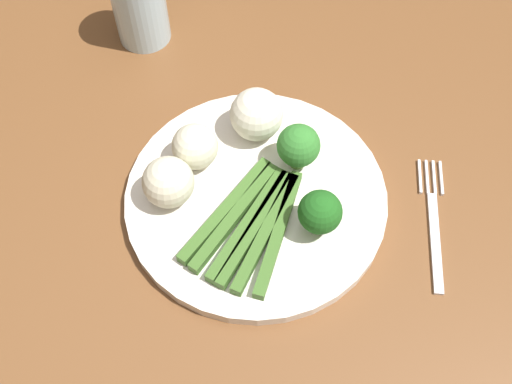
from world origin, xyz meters
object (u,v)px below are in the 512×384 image
asparagus_bundle (251,223)px  cauliflower_near_fork (168,182)px  broccoli_front_left (298,146)px  cauliflower_edge (195,146)px  water_glass (139,2)px  fork (434,221)px  dining_table (249,272)px  broccoli_back (320,213)px  plate (256,198)px  cauliflower_back_right (257,115)px

asparagus_bundle → cauliflower_near_fork: 0.10m
broccoli_front_left → asparagus_bundle: bearing=-134.6°
cauliflower_edge → water_glass: (-0.04, 0.22, 0.02)m
cauliflower_edge → fork: bearing=-27.2°
cauliflower_near_fork → broccoli_front_left: bearing=5.4°
dining_table → broccoli_back: broccoli_back is taller
fork → water_glass: (-0.28, 0.35, 0.05)m
water_glass → broccoli_front_left: bearing=-60.1°
plate → cauliflower_edge: bearing=133.8°
plate → asparagus_bundle: size_ratio=1.77×
fork → dining_table: bearing=98.9°
cauliflower_near_fork → asparagus_bundle: bearing=-35.0°
plate → cauliflower_near_fork: (-0.09, 0.02, 0.04)m
plate → water_glass: bearing=108.0°
plate → cauliflower_back_right: bearing=77.8°
cauliflower_near_fork → dining_table: bearing=-36.0°
cauliflower_near_fork → plate: bearing=-10.6°
dining_table → asparagus_bundle: 0.12m
broccoli_back → plate: bearing=135.7°
cauliflower_near_fork → water_glass: water_glass is taller
broccoli_front_left → cauliflower_edge: size_ratio=1.13×
asparagus_bundle → cauliflower_back_right: size_ratio=2.67×
plate → fork: 0.20m
dining_table → cauliflower_back_right: cauliflower_back_right is taller
dining_table → plate: plate is taller
broccoli_back → cauliflower_edge: bearing=134.7°
asparagus_bundle → cauliflower_near_fork: (-0.08, 0.05, 0.02)m
cauliflower_back_right → dining_table: bearing=-106.0°
dining_table → asparagus_bundle: bearing=-0.6°
asparagus_bundle → cauliflower_back_right: (0.03, 0.12, 0.02)m
cauliflower_back_right → cauliflower_near_fork: (-0.11, -0.07, -0.00)m
asparagus_bundle → broccoli_front_left: size_ratio=2.77×
fork → broccoli_back: bearing=101.8°
asparagus_bundle → cauliflower_back_right: 0.13m
asparagus_bundle → water_glass: (-0.08, 0.32, 0.04)m
asparagus_bundle → water_glass: 0.33m
cauliflower_edge → cauliflower_near_fork: 0.05m
cauliflower_near_fork → cauliflower_back_right: bearing=31.9°
asparagus_bundle → fork: (0.20, -0.03, -0.02)m
cauliflower_near_fork → fork: (0.28, -0.08, -0.04)m
cauliflower_near_fork → water_glass: 0.27m
dining_table → broccoli_back: bearing=-13.0°
dining_table → cauliflower_edge: (-0.04, 0.10, 0.14)m
plate → cauliflower_near_fork: size_ratio=5.15×
asparagus_bundle → cauliflower_near_fork: bearing=-83.9°
plate → water_glass: 0.30m
dining_table → cauliflower_near_fork: size_ratio=23.66×
asparagus_bundle → broccoli_front_left: bearing=176.4°
dining_table → water_glass: bearing=103.2°
plate → broccoli_front_left: 0.07m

